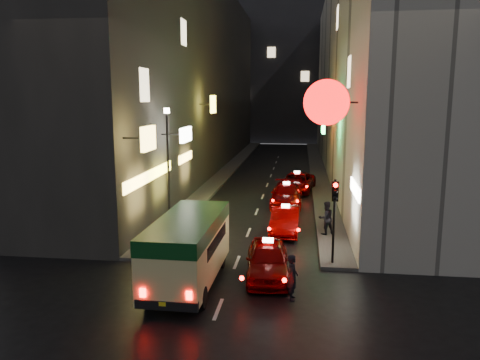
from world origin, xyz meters
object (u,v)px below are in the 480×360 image
at_px(pedestrian_crossing, 292,274).
at_px(lamp_post, 168,160).
at_px(taxi_near, 268,257).
at_px(minibus, 188,243).
at_px(traffic_light, 335,204).

bearing_deg(pedestrian_crossing, lamp_post, 37.92).
bearing_deg(taxi_near, minibus, -158.65).
relative_size(minibus, taxi_near, 1.13).
bearing_deg(traffic_light, lamp_post, 151.09).
height_order(taxi_near, pedestrian_crossing, pedestrian_crossing).
bearing_deg(taxi_near, pedestrian_crossing, -63.06).
height_order(minibus, pedestrian_crossing, minibus).
bearing_deg(traffic_light, pedestrian_crossing, -115.26).
xyz_separation_m(minibus, traffic_light, (5.45, 2.56, 1.07)).
bearing_deg(minibus, pedestrian_crossing, -11.97).
bearing_deg(lamp_post, pedestrian_crossing, -50.13).
xyz_separation_m(minibus, lamp_post, (-2.75, 7.09, 2.10)).
relative_size(taxi_near, lamp_post, 0.85).
bearing_deg(minibus, traffic_light, 25.18).
height_order(traffic_light, lamp_post, lamp_post).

